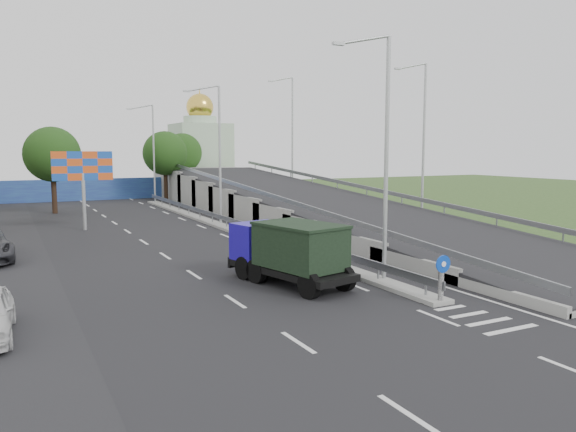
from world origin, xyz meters
TOP-DOWN VIEW (x-y plane):
  - ground at (0.00, 0.00)m, footprint 160.00×160.00m
  - road_surface at (-3.00, 20.00)m, footprint 26.00×90.00m
  - median at (0.00, 24.00)m, footprint 1.00×44.00m
  - overpass_ramp at (7.50, 24.00)m, footprint 10.00×50.00m
  - median_guardrail at (0.00, 24.00)m, footprint 0.09×44.00m
  - sign_bollard at (0.00, 2.17)m, footprint 0.64×0.23m
  - lamp_post_near at (0.11, 6.00)m, footprint 2.74×0.18m
  - lamp_post_mid at (0.11, 26.00)m, footprint 2.74×0.18m
  - lamp_post_far at (0.11, 46.00)m, footprint 2.74×0.18m
  - blue_wall at (-4.00, 52.00)m, footprint 30.00×0.50m
  - church at (10.00, 60.00)m, footprint 7.00×7.00m
  - billboard at (-9.00, 28.00)m, footprint 4.00×0.24m
  - tree_left_mid at (-10.00, 40.00)m, footprint 4.80×4.80m
  - tree_median_far at (2.00, 48.00)m, footprint 4.80×4.80m
  - tree_ramp_far at (6.00, 55.00)m, footprint 4.80×4.80m
  - dump_truck at (-3.46, 7.60)m, footprint 3.49×6.35m

SIDE VIEW (x-z plane):
  - ground at x=0.00m, z-range 0.00..0.00m
  - road_surface at x=-3.00m, z-range -0.02..0.02m
  - median at x=0.00m, z-range 0.00..0.20m
  - median_guardrail at x=0.00m, z-range 0.39..1.10m
  - sign_bollard at x=0.00m, z-range 0.20..1.87m
  - blue_wall at x=-4.00m, z-range 0.00..2.40m
  - dump_truck at x=-3.46m, z-range 0.14..2.79m
  - overpass_ramp at x=7.50m, z-range 0.00..3.50m
  - billboard at x=-9.00m, z-range 1.44..6.94m
  - tree_left_mid at x=-10.00m, z-range 1.38..8.98m
  - tree_median_far at x=2.00m, z-range 1.38..8.98m
  - tree_ramp_far at x=6.00m, z-range 1.38..8.98m
  - church at x=10.00m, z-range -1.59..12.21m
  - lamp_post_near at x=0.11m, z-range 0.77..10.85m
  - lamp_post_mid at x=0.11m, z-range 0.77..10.85m
  - lamp_post_far at x=0.11m, z-range 0.77..10.85m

